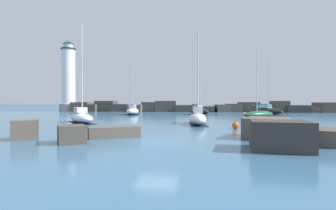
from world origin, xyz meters
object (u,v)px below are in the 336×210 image
sailboat_moored_6 (198,118)px  sailboat_moored_1 (81,117)px  sailboat_moored_5 (266,111)px  mooring_buoy_far_side (245,114)px  sailboat_moored_0 (133,111)px  sailboat_moored_2 (259,114)px  mooring_buoy_orange_near (235,125)px  sailboat_moored_3 (199,111)px  lighthouse (68,80)px

sailboat_moored_6 → sailboat_moored_1: bearing=178.5°
sailboat_moored_5 → mooring_buoy_far_side: sailboat_moored_5 is taller
sailboat_moored_1 → sailboat_moored_0: bearing=86.8°
sailboat_moored_1 → sailboat_moored_2: size_ratio=1.11×
sailboat_moored_2 → mooring_buoy_orange_near: size_ratio=12.12×
sailboat_moored_0 → mooring_buoy_far_side: sailboat_moored_0 is taller
sailboat_moored_5 → sailboat_moored_6: bearing=-118.5°
sailboat_moored_2 → mooring_buoy_far_side: 7.63m
sailboat_moored_1 → sailboat_moored_3: 23.50m
lighthouse → sailboat_moored_3: size_ratio=2.11×
sailboat_moored_5 → mooring_buoy_orange_near: size_ratio=12.94×
sailboat_moored_5 → sailboat_moored_2: bearing=-107.7°
sailboat_moored_6 → mooring_buoy_orange_near: sailboat_moored_6 is taller
mooring_buoy_orange_near → sailboat_moored_2: bearing=70.9°
sailboat_moored_0 → mooring_buoy_orange_near: bearing=-56.2°
sailboat_moored_5 → sailboat_moored_6: sailboat_moored_5 is taller
sailboat_moored_2 → sailboat_moored_6: sailboat_moored_2 is taller
sailboat_moored_1 → sailboat_moored_6: (13.25, -0.35, 0.04)m
sailboat_moored_3 → mooring_buoy_orange_near: (3.42, -23.98, -0.39)m
sailboat_moored_2 → sailboat_moored_6: (-8.63, -10.90, 0.12)m
sailboat_moored_1 → mooring_buoy_orange_near: 17.27m
lighthouse → mooring_buoy_orange_near: (36.02, -38.06, -7.58)m
mooring_buoy_orange_near → sailboat_moored_3: bearing=98.1°
lighthouse → sailboat_moored_5: (45.16, -10.73, -7.18)m
sailboat_moored_1 → sailboat_moored_5: (25.79, 22.77, 0.04)m
lighthouse → sailboat_moored_3: 36.22m
sailboat_moored_6 → sailboat_moored_5: bearing=61.5°
sailboat_moored_5 → mooring_buoy_orange_near: (-9.14, -27.33, -0.40)m
sailboat_moored_5 → sailboat_moored_6: 26.31m
sailboat_moored_3 → mooring_buoy_far_side: (7.87, -1.29, -0.43)m
lighthouse → sailboat_moored_5: bearing=-13.4°
sailboat_moored_2 → sailboat_moored_6: bearing=-128.4°
sailboat_moored_2 → mooring_buoy_orange_near: sailboat_moored_2 is taller
sailboat_moored_2 → mooring_buoy_orange_near: bearing=-109.1°
sailboat_moored_3 → lighthouse: bearing=156.6°
mooring_buoy_orange_near → sailboat_moored_6: bearing=129.0°
sailboat_moored_1 → sailboat_moored_5: size_ratio=1.04×
sailboat_moored_1 → mooring_buoy_far_side: size_ratio=14.84×
lighthouse → sailboat_moored_6: (32.62, -33.85, -7.17)m
sailboat_moored_2 → lighthouse: bearing=150.9°
mooring_buoy_far_side → sailboat_moored_2: bearing=-84.1°
sailboat_moored_6 → mooring_buoy_far_side: bearing=67.0°
sailboat_moored_2 → sailboat_moored_3: 12.40m
sailboat_moored_0 → sailboat_moored_6: sailboat_moored_6 is taller
sailboat_moored_2 → mooring_buoy_orange_near: 15.98m
sailboat_moored_2 → sailboat_moored_6: size_ratio=1.01×
sailboat_moored_0 → lighthouse: bearing=144.1°
mooring_buoy_orange_near → mooring_buoy_far_side: (4.44, 22.68, -0.04)m
mooring_buoy_far_side → lighthouse: bearing=159.2°
sailboat_moored_5 → mooring_buoy_orange_near: sailboat_moored_5 is taller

